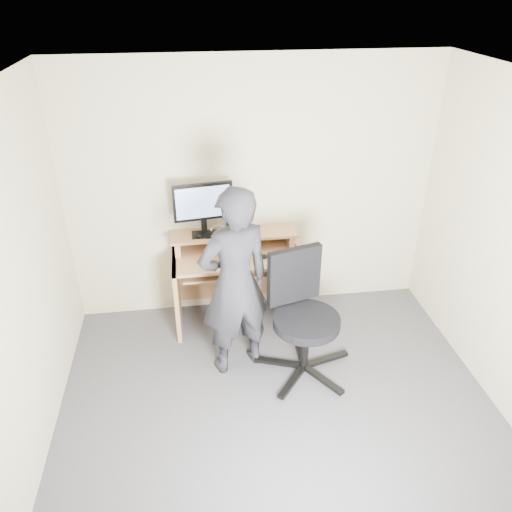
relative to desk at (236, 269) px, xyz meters
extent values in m
plane|color=#4E4E53|center=(0.20, -1.53, -0.55)|extent=(3.50, 3.50, 0.00)
cube|color=#BEB697|center=(0.20, 0.22, 0.70)|extent=(3.50, 0.02, 2.50)
cube|color=white|center=(0.20, -1.53, 1.95)|extent=(3.50, 3.50, 0.02)
cube|color=tan|center=(-0.58, -0.08, -0.17)|extent=(0.04, 0.60, 0.75)
cube|color=tan|center=(0.58, -0.08, -0.17)|extent=(0.04, 0.60, 0.75)
cube|color=tan|center=(0.00, -0.08, 0.19)|extent=(1.20, 0.60, 0.03)
cube|color=tan|center=(0.00, -0.16, 0.09)|extent=(1.02, 0.38, 0.02)
cube|color=tan|center=(-0.54, 0.07, 0.28)|extent=(0.05, 0.28, 0.15)
cube|color=tan|center=(0.54, 0.07, 0.28)|extent=(0.05, 0.28, 0.15)
cube|color=tan|center=(0.00, 0.07, 0.35)|extent=(1.20, 0.30, 0.02)
cube|color=tan|center=(0.00, 0.21, -0.12)|extent=(1.20, 0.03, 0.65)
cube|color=black|center=(-0.28, 0.05, 0.37)|extent=(0.24, 0.15, 0.02)
cube|color=black|center=(-0.28, 0.08, 0.46)|extent=(0.05, 0.04, 0.15)
cube|color=black|center=(-0.28, 0.05, 0.71)|extent=(0.55, 0.11, 0.35)
cube|color=#93BEFF|center=(-0.28, 0.03, 0.71)|extent=(0.49, 0.07, 0.30)
cube|color=black|center=(-0.02, 0.06, 0.46)|extent=(0.11, 0.15, 0.20)
cylinder|color=silver|center=(0.14, 0.04, 0.45)|extent=(0.10, 0.10, 0.18)
cube|color=black|center=(0.19, 0.03, 0.37)|extent=(0.09, 0.14, 0.01)
cube|color=black|center=(-0.34, 0.01, 0.38)|extent=(0.05, 0.05, 0.03)
torus|color=silver|center=(-0.14, 0.13, 0.37)|extent=(0.18, 0.18, 0.06)
cube|color=black|center=(-0.09, -0.17, 0.12)|extent=(0.46, 0.19, 0.03)
ellipsoid|color=black|center=(0.24, -0.18, 0.22)|extent=(0.11, 0.09, 0.04)
cube|color=black|center=(0.72, -0.84, -0.50)|extent=(0.43, 0.17, 0.03)
cube|color=black|center=(0.51, -0.68, -0.50)|extent=(0.07, 0.43, 0.03)
cube|color=black|center=(0.29, -0.82, -0.50)|extent=(0.42, 0.20, 0.03)
cube|color=black|center=(0.36, -1.08, -0.50)|extent=(0.31, 0.37, 0.03)
cube|color=black|center=(0.62, -1.09, -0.50)|extent=(0.28, 0.39, 0.03)
cylinder|color=black|center=(0.50, -0.90, -0.27)|extent=(0.07, 0.07, 0.45)
cylinder|color=black|center=(0.50, -0.90, -0.02)|extent=(0.56, 0.56, 0.08)
cube|color=black|center=(0.43, -0.66, 0.30)|extent=(0.47, 0.19, 0.51)
imported|color=black|center=(-0.08, -0.74, 0.30)|extent=(0.72, 0.58, 1.70)
camera|label=1|loc=(-0.38, -4.16, 2.50)|focal=35.00mm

